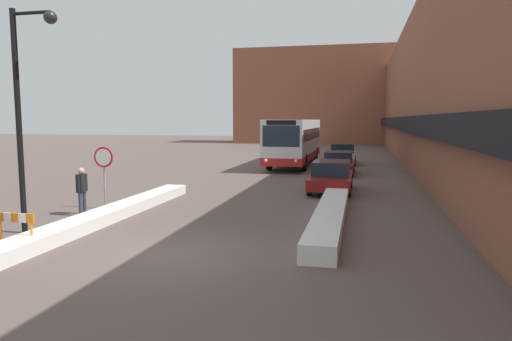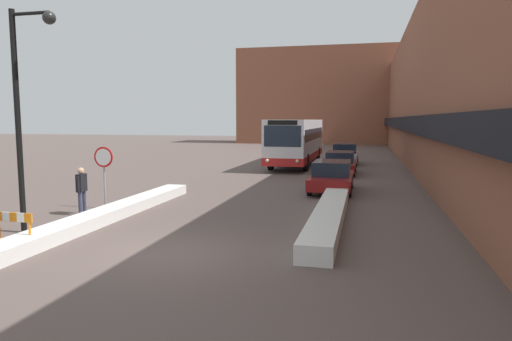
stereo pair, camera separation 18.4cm
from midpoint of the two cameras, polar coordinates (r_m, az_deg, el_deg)
The scene contains 13 objects.
ground_plane at distance 11.68m, azimuth -10.96°, elevation -10.22°, with size 160.00×160.00×0.00m, color brown.
building_row_right at distance 34.68m, azimuth 22.16°, elevation 8.96°, with size 5.50×60.00×10.35m.
building_backdrop_far at distance 65.86m, azimuth 9.07°, elevation 9.11°, with size 26.00×8.00×13.08m.
snow_bank_left at distance 16.14m, azimuth -17.92°, elevation -5.08°, with size 0.90×11.07×0.38m.
snow_bank_right at distance 15.17m, azimuth 8.98°, elevation -5.37°, with size 0.90×9.62×0.49m.
city_bus at distance 33.34m, azimuth 4.71°, elevation 3.78°, with size 2.61×11.94×3.32m.
parked_car_front at distance 21.36m, azimuth 9.13°, elevation -0.68°, with size 1.90×4.35×1.41m.
parked_car_middle at distance 28.49m, azimuth 10.11°, elevation 1.00°, with size 1.89×4.56×1.36m.
parked_car_back at distance 34.72m, azimuth 10.64°, elevation 2.07°, with size 1.90×4.61×1.55m.
stop_sign at distance 17.83m, azimuth -18.77°, elevation 0.77°, with size 0.76×0.08×2.31m.
street_lamp at distance 14.63m, azimuth -27.15°, elevation 8.21°, with size 1.46×0.36×6.39m.
pedestrian at distance 16.96m, azimuth -21.23°, elevation -1.89°, with size 0.26×0.54×1.66m.
construction_barricade at distance 13.31m, azimuth -28.21°, elevation -5.85°, with size 1.10×0.06×0.94m.
Camera 1 is at (4.50, -10.23, 3.31)m, focal length 32.00 mm.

